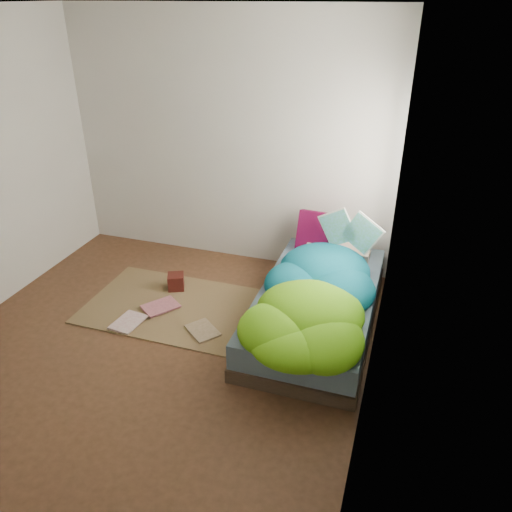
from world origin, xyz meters
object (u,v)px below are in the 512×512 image
(pillow_magenta, at_px, (318,232))
(open_book, at_px, (350,221))
(floor_book_a, at_px, (118,319))
(bed, at_px, (317,307))
(floor_book_b, at_px, (155,301))
(wooden_box, at_px, (176,282))

(pillow_magenta, relative_size, open_book, 0.81)
(open_book, xyz_separation_m, floor_book_a, (-1.89, -1.03, -0.81))
(bed, xyz_separation_m, pillow_magenta, (-0.17, 0.77, 0.37))
(bed, distance_m, floor_book_b, 1.56)
(open_book, relative_size, wooden_box, 3.18)
(pillow_magenta, distance_m, floor_book_b, 1.74)
(pillow_magenta, height_order, open_book, open_book)
(bed, relative_size, wooden_box, 12.76)
(wooden_box, bearing_deg, open_book, 12.33)
(pillow_magenta, bearing_deg, floor_book_b, -141.00)
(pillow_magenta, bearing_deg, wooden_box, -149.22)
(floor_book_a, relative_size, floor_book_b, 0.97)
(pillow_magenta, relative_size, floor_book_a, 1.30)
(floor_book_a, bearing_deg, floor_book_b, 70.78)
(pillow_magenta, bearing_deg, floor_book_a, -135.17)
(wooden_box, xyz_separation_m, floor_book_b, (-0.08, -0.30, -0.06))
(bed, bearing_deg, wooden_box, 174.81)
(open_book, height_order, wooden_box, open_book)
(wooden_box, height_order, floor_book_b, wooden_box)
(open_book, bearing_deg, pillow_magenta, 153.99)
(pillow_magenta, distance_m, open_book, 0.53)
(bed, relative_size, floor_book_b, 6.20)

